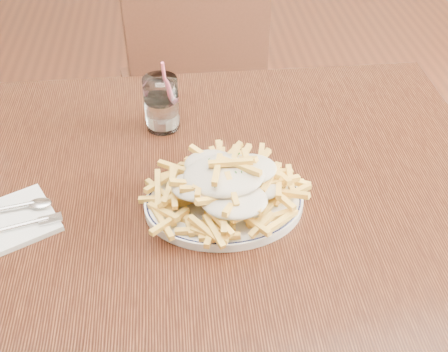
{
  "coord_description": "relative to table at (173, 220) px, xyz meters",
  "views": [
    {
      "loc": [
        0.02,
        -0.75,
        1.41
      ],
      "look_at": [
        0.09,
        -0.06,
        0.82
      ],
      "focal_mm": 45.0,
      "sensor_mm": 36.0,
      "label": 1
    }
  ],
  "objects": [
    {
      "name": "table",
      "position": [
        0.0,
        0.0,
        0.0
      ],
      "size": [
        1.2,
        0.8,
        0.75
      ],
      "color": "black",
      "rests_on": "ground"
    },
    {
      "name": "chair_far",
      "position": [
        0.07,
        0.77,
        -0.18
      ],
      "size": [
        0.46,
        0.46,
        0.87
      ],
      "color": "#321910",
      "rests_on": "ground"
    },
    {
      "name": "fries_plate",
      "position": [
        0.09,
        -0.06,
        0.09
      ],
      "size": [
        0.31,
        0.29,
        0.02
      ],
      "color": "white",
      "rests_on": "table"
    },
    {
      "name": "loaded_fries",
      "position": [
        0.09,
        -0.06,
        0.14
      ],
      "size": [
        0.28,
        0.23,
        0.08
      ],
      "color": "#F2C14A",
      "rests_on": "fries_plate"
    },
    {
      "name": "water_glass",
      "position": [
        -0.01,
        0.19,
        0.13
      ],
      "size": [
        0.07,
        0.07,
        0.15
      ],
      "color": "white",
      "rests_on": "table"
    }
  ]
}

